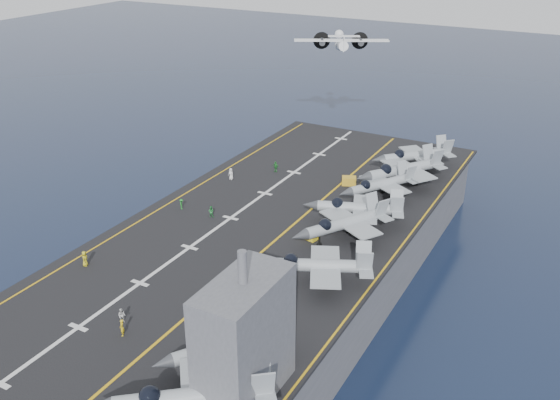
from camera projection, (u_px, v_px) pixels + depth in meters
The scene contains 27 objects.
ground at pixel (267, 290), 92.17m from camera, with size 500.00×500.00×0.00m, color #142135.
hull at pixel (267, 260), 90.08m from camera, with size 36.00×90.00×10.00m, color #56595E.
flight_deck at pixel (266, 228), 87.91m from camera, with size 38.00×92.00×0.40m, color black.
foul_line at pixel (285, 232), 86.51m from camera, with size 0.35×90.00×0.02m, color gold.
landing_centerline at pixel (231, 218), 90.43m from camera, with size 0.50×90.00×0.02m, color silver.
deck_edge_port at pixel (170, 203), 95.22m from camera, with size 0.25×90.00×0.02m, color gold.
deck_edge_stbd at pixel (392, 259), 79.76m from camera, with size 0.25×90.00×0.02m, color gold.
island_superstructure at pixel (244, 326), 54.24m from camera, with size 5.00×10.00×15.00m, color #56595E, non-canonical shape.
fighter_jet_0 at pixel (193, 395), 53.12m from camera, with size 19.44×18.58×5.64m, color #A0AAB3, non-canonical shape.
fighter_jet_1 at pixel (227, 342), 60.56m from camera, with size 14.74×15.96×4.61m, color #949CA2, non-canonical shape.
fighter_jet_3 at pixel (318, 264), 73.53m from camera, with size 17.47×15.13×5.10m, color #A0A8B2, non-canonical shape.
fighter_jet_4 at pixel (345, 222), 83.54m from camera, with size 16.06×17.78×5.14m, color #959CA5, non-canonical shape.
fighter_jet_5 at pixel (359, 207), 88.11m from camera, with size 16.64×13.87×4.94m, color gray, non-canonical shape.
fighter_jet_6 at pixel (381, 184), 96.00m from camera, with size 14.91×16.38×4.73m, color #8E989F, non-canonical shape.
fighter_jet_7 at pixel (404, 168), 100.66m from camera, with size 17.72×19.02×5.50m, color gray, non-canonical shape.
fighter_jet_8 at pixel (416, 155), 107.05m from camera, with size 17.30×17.37×5.11m, color #9BA3AB, non-canonical shape.
tow_cart_a at pixel (223, 291), 71.89m from camera, with size 1.96×1.40×1.10m, color #C8A107, non-canonical shape.
tow_cart_b at pixel (310, 235), 84.39m from camera, with size 2.18×1.66×1.17m, color yellow, non-canonical shape.
tow_cart_c at pixel (349, 181), 101.32m from camera, with size 2.66×2.25×1.36m, color gold, non-canonical shape.
crew_0 at pixel (85, 259), 77.84m from camera, with size 1.23×1.43×2.00m, color gold.
crew_2 at pixel (211, 211), 90.50m from camera, with size 1.19×0.97×1.71m, color #298B3F.
crew_3 at pixel (182, 204), 92.90m from camera, with size 1.08×1.16×1.61m, color #1C7F26.
crew_4 at pixel (276, 167), 106.33m from camera, with size 1.15×0.81×1.83m, color #268C33.
crew_5 at pixel (231, 174), 103.25m from camera, with size 1.26×0.92×1.96m, color silver.
crew_6 at pixel (122, 328), 64.91m from camera, with size 1.28×1.38×1.91m, color yellow.
crew_7 at pixel (122, 316), 67.06m from camera, with size 1.17×0.96×1.68m, color beige.
transport_plane at pixel (341, 46), 135.06m from camera, with size 24.57×21.80×4.83m, color white, non-canonical shape.
Camera 1 is at (39.16, -67.71, 50.57)m, focal length 40.00 mm.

